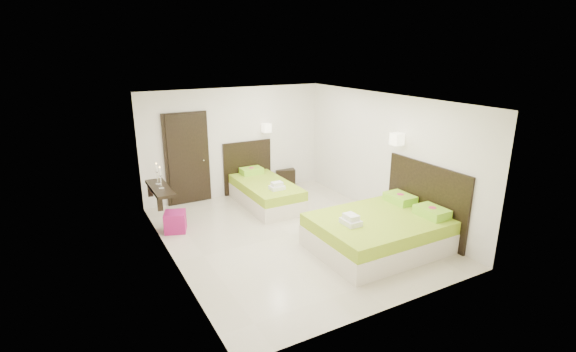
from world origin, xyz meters
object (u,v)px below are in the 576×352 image
bed_single (264,191)px  ottoman (175,222)px  bed_double (382,230)px  nightstand (284,176)px

bed_single → ottoman: (-2.21, -0.54, -0.11)m
bed_double → nightstand: bearing=87.5°
bed_single → bed_double: (0.89, -3.03, 0.03)m
bed_double → ottoman: size_ratio=5.71×
bed_single → nightstand: bearing=43.2°
bed_double → ottoman: (-3.10, 2.49, -0.14)m
nightstand → ottoman: 3.62m
bed_double → bed_single: bearing=106.5°
bed_double → ottoman: bed_double is taller
bed_single → nightstand: size_ratio=4.12×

